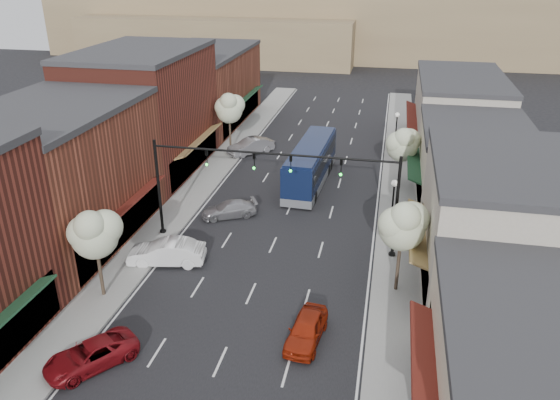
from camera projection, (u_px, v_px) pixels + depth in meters
The scene contains 28 objects.
ground at pixel (242, 314), 30.18m from camera, with size 160.00×160.00×0.00m, color black.
sidewalk_left at pixel (206, 179), 48.23m from camera, with size 2.80×73.00×0.15m, color gray.
sidewalk_right at pixel (399, 194), 45.12m from camera, with size 2.80×73.00×0.15m, color gray.
curb_left at pixel (221, 180), 47.97m from camera, with size 0.25×73.00×0.17m, color gray.
curb_right at pixel (382, 193), 45.38m from camera, with size 0.25×73.00×0.17m, color gray.
bldg_left_midnear at pixel (57, 177), 36.27m from camera, with size 10.14×14.10×9.40m.
bldg_left_midfar at pixel (145, 112), 48.47m from camera, with size 10.14×14.10×10.90m.
bldg_left_far at pixel (205, 87), 63.26m from camera, with size 10.14×18.10×8.40m.
bldg_right_near at pixel (540, 385), 21.09m from camera, with size 9.14×12.10×5.90m.
bldg_right_midnear at pixel (497, 225), 31.40m from camera, with size 9.14×12.10×7.90m.
bldg_right_midfar at pixel (472, 166), 42.42m from camera, with size 9.14×12.10×6.40m.
bldg_right_far at pixel (457, 113), 54.72m from camera, with size 9.14×16.10×7.40m.
hill_far at pixel (361, 22), 108.10m from camera, with size 120.00×30.00×12.00m, color #7A6647.
hill_near at pixel (223, 37), 102.83m from camera, with size 50.00×20.00×8.00m, color #7A6647.
signal_mast_right at pixel (359, 189), 34.39m from camera, with size 8.22×0.46×7.00m.
signal_mast_left at pixel (191, 176), 36.47m from camera, with size 8.22×0.46×7.00m.
tree_right_near at pixel (403, 224), 30.33m from camera, with size 2.85×2.65×5.95m.
tree_right_far at pixel (403, 143), 44.81m from camera, with size 2.85×2.65×5.43m.
tree_left_near at pixel (94, 232), 29.93m from camera, with size 2.85×2.65×5.69m.
tree_left_far at pixel (229, 107), 52.99m from camera, with size 2.85×2.65×6.13m.
lamp_post_near at pixel (393, 200), 36.88m from camera, with size 0.44×0.44×4.44m.
lamp_post_far at pixel (396, 127), 52.51m from camera, with size 0.44×0.44×4.44m.
coach_bus at pixel (311, 163), 46.71m from camera, with size 3.03×11.61×3.52m.
red_hatchback at pixel (306, 329), 27.81m from camera, with size 1.62×4.02×1.37m, color maroon.
parked_car_a at pixel (91, 355), 26.13m from camera, with size 2.05×4.45×1.24m, color maroon.
parked_car_b at pixel (167, 252), 34.79m from camera, with size 1.70×4.89×1.61m, color white.
parked_car_c at pixel (229, 209), 41.16m from camera, with size 1.70×4.17×1.21m, color #949398.
parked_car_e at pixel (251, 146), 54.20m from camera, with size 1.65×4.74×1.56m, color gray.
Camera 1 is at (7.13, -24.00, 18.11)m, focal length 35.00 mm.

